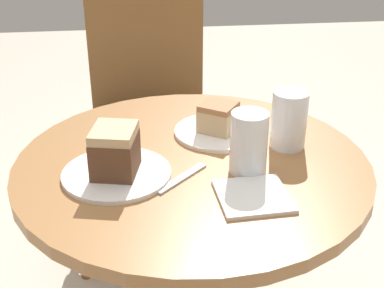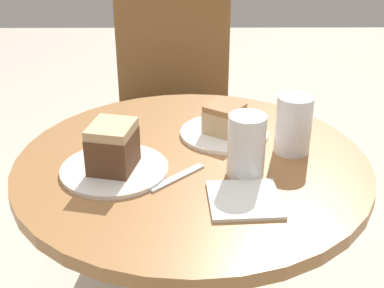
{
  "view_description": "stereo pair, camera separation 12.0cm",
  "coord_description": "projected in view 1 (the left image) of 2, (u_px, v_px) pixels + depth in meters",
  "views": [
    {
      "loc": [
        -0.13,
        -1.06,
        1.33
      ],
      "look_at": [
        0.0,
        0.0,
        0.79
      ],
      "focal_mm": 50.0,
      "sensor_mm": 36.0,
      "label": 1
    },
    {
      "loc": [
        -0.01,
        -1.07,
        1.33
      ],
      "look_at": [
        0.0,
        0.0,
        0.79
      ],
      "focal_mm": 50.0,
      "sensor_mm": 36.0,
      "label": 2
    }
  ],
  "objects": [
    {
      "name": "fork",
      "position": [
        181.0,
        178.0,
        1.14
      ],
      "size": [
        0.12,
        0.12,
        0.0
      ],
      "rotation": [
        0.0,
        0.0,
        0.78
      ],
      "color": "silver",
      "rests_on": "table"
    },
    {
      "name": "table",
      "position": [
        192.0,
        219.0,
        1.29
      ],
      "size": [
        0.81,
        0.81,
        0.75
      ],
      "color": "#9E6B3D",
      "rests_on": "ground_plane"
    },
    {
      "name": "cake_slice_far",
      "position": [
        218.0,
        117.0,
        1.32
      ],
      "size": [
        0.11,
        0.11,
        0.07
      ],
      "rotation": [
        0.0,
        0.0,
        0.97
      ],
      "color": "tan",
      "rests_on": "plate_far"
    },
    {
      "name": "plate_near",
      "position": [
        117.0,
        174.0,
        1.15
      ],
      "size": [
        0.24,
        0.24,
        0.01
      ],
      "color": "white",
      "rests_on": "table"
    },
    {
      "name": "glass_water",
      "position": [
        289.0,
        123.0,
        1.25
      ],
      "size": [
        0.08,
        0.08,
        0.14
      ],
      "color": "silver",
      "rests_on": "table"
    },
    {
      "name": "plate_far",
      "position": [
        218.0,
        132.0,
        1.34
      ],
      "size": [
        0.22,
        0.22,
        0.01
      ],
      "color": "white",
      "rests_on": "table"
    },
    {
      "name": "napkin_stack",
      "position": [
        253.0,
        196.0,
        1.07
      ],
      "size": [
        0.15,
        0.15,
        0.01
      ],
      "rotation": [
        0.0,
        0.0,
        0.06
      ],
      "color": "white",
      "rests_on": "table"
    },
    {
      "name": "chair",
      "position": [
        144.0,
        120.0,
        2.0
      ],
      "size": [
        0.51,
        0.52,
        0.97
      ],
      "rotation": [
        0.0,
        0.0,
        -0.13
      ],
      "color": "brown",
      "rests_on": "ground_plane"
    },
    {
      "name": "glass_lemonade",
      "position": [
        249.0,
        146.0,
        1.14
      ],
      "size": [
        0.08,
        0.08,
        0.14
      ],
      "color": "beige",
      "rests_on": "table"
    },
    {
      "name": "cake_slice_near",
      "position": [
        115.0,
        151.0,
        1.12
      ],
      "size": [
        0.11,
        0.12,
        0.1
      ],
      "rotation": [
        0.0,
        0.0,
        2.92
      ],
      "color": "brown",
      "rests_on": "plate_near"
    }
  ]
}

